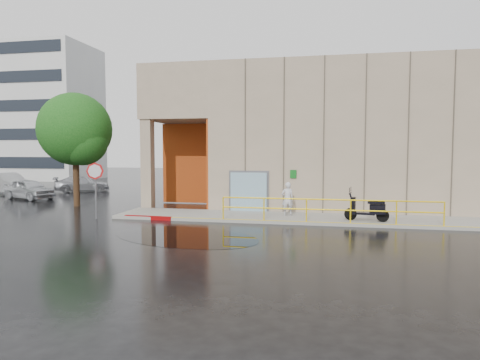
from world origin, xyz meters
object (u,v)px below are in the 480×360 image
object	(u,v)px
stop_sign	(95,178)
red_curb	(148,218)
scooter	(367,202)
car_a	(29,189)
person	(288,199)
car_c	(82,184)
tree_near	(77,132)
car_b	(7,183)

from	to	relation	value
stop_sign	red_curb	xyz separation A→B (m)	(2.55, 0.28, -1.88)
scooter	car_a	bearing A→B (deg)	175.40
scooter	person	bearing A→B (deg)	175.48
stop_sign	car_a	bearing A→B (deg)	122.92
car_c	tree_near	xyz separation A→B (m)	(4.75, -8.11, 3.76)
car_a	car_c	world-z (taller)	car_a
scooter	car_a	world-z (taller)	scooter
person	car_c	size ratio (longest dim) A/B	0.39
stop_sign	car_c	size ratio (longest dim) A/B	0.65
scooter	tree_near	world-z (taller)	tree_near
car_a	red_curb	bearing A→B (deg)	-99.62
scooter	car_c	bearing A→B (deg)	162.17
scooter	car_b	bearing A→B (deg)	171.83
person	scooter	distance (m)	3.76
person	car_a	bearing A→B (deg)	-29.94
stop_sign	tree_near	distance (m)	5.81
stop_sign	car_c	xyz separation A→B (m)	(-8.19, 12.13, -1.36)
person	scooter	size ratio (longest dim) A/B	0.82
car_a	person	bearing A→B (deg)	-85.10
car_a	tree_near	distance (m)	7.05
car_b	tree_near	size ratio (longest dim) A/B	0.73
person	scooter	world-z (taller)	person
tree_near	car_b	bearing A→B (deg)	149.82
person	stop_sign	xyz separation A→B (m)	(-9.06, -1.93, 1.01)
car_a	car_c	size ratio (longest dim) A/B	0.96
scooter	stop_sign	bearing A→B (deg)	-165.34
stop_sign	red_curb	distance (m)	3.18
person	scooter	bearing A→B (deg)	150.15
car_b	car_c	bearing A→B (deg)	-40.93
person	stop_sign	size ratio (longest dim) A/B	0.60
tree_near	person	bearing A→B (deg)	-9.49
stop_sign	car_a	distance (m)	11.15
stop_sign	person	bearing A→B (deg)	-7.86
car_b	tree_near	world-z (taller)	tree_near
scooter	tree_near	xyz separation A→B (m)	(-16.14, 3.05, 3.36)
car_a	car_b	size ratio (longest dim) A/B	0.83
car_a	stop_sign	bearing A→B (deg)	-107.37
car_b	tree_near	xyz separation A→B (m)	(9.44, -5.49, 3.57)
red_curb	car_b	world-z (taller)	car_b
person	tree_near	xyz separation A→B (m)	(-12.50, 2.09, 3.40)
scooter	car_a	xyz separation A→B (m)	(-21.52, 5.73, -0.32)
car_c	person	bearing A→B (deg)	-149.38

